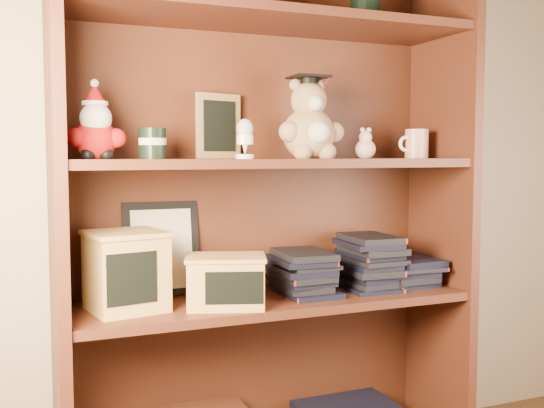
{
  "coord_description": "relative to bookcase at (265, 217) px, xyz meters",
  "views": [
    {
      "loc": [
        -0.73,
        -0.38,
        0.96
      ],
      "look_at": [
        -0.05,
        1.3,
        0.82
      ],
      "focal_mm": 42.0,
      "sensor_mm": 36.0,
      "label": 1
    }
  ],
  "objects": [
    {
      "name": "bookcase",
      "position": [
        0.0,
        0.0,
        0.0
      ],
      "size": [
        1.2,
        0.35,
        1.6
      ],
      "color": "#502517",
      "rests_on": "ground"
    },
    {
      "name": "shelf_lower",
      "position": [
        0.0,
        -0.05,
        -0.24
      ],
      "size": [
        1.14,
        0.33,
        0.02
      ],
      "color": "#502517",
      "rests_on": "ground"
    },
    {
      "name": "shelf_upper",
      "position": [
        0.0,
        -0.05,
        0.16
      ],
      "size": [
        1.14,
        0.33,
        0.02
      ],
      "color": "#502517",
      "rests_on": "ground"
    },
    {
      "name": "santa_plush",
      "position": [
        -0.48,
        -0.06,
        0.25
      ],
      "size": [
        0.15,
        0.11,
        0.21
      ],
      "color": "#A50F0F",
      "rests_on": "shelf_upper"
    },
    {
      "name": "teachers_tin",
      "position": [
        -0.34,
        -0.05,
        0.21
      ],
      "size": [
        0.07,
        0.07,
        0.08
      ],
      "color": "black",
      "rests_on": "shelf_upper"
    },
    {
      "name": "chalkboard_plaque",
      "position": [
        -0.12,
        0.06,
        0.26
      ],
      "size": [
        0.15,
        0.1,
        0.19
      ],
      "color": "#9E7547",
      "rests_on": "shelf_upper"
    },
    {
      "name": "egg_cup",
      "position": [
        -0.11,
        -0.13,
        0.23
      ],
      "size": [
        0.05,
        0.05,
        0.11
      ],
      "color": "white",
      "rests_on": "shelf_upper"
    },
    {
      "name": "grad_teddy_bear",
      "position": [
        0.12,
        -0.06,
        0.26
      ],
      "size": [
        0.2,
        0.17,
        0.25
      ],
      "color": "tan",
      "rests_on": "shelf_upper"
    },
    {
      "name": "pink_figurine",
      "position": [
        0.31,
        -0.05,
        0.21
      ],
      "size": [
        0.06,
        0.06,
        0.1
      ],
      "color": "beige",
      "rests_on": "shelf_upper"
    },
    {
      "name": "teacher_mug",
      "position": [
        0.49,
        -0.05,
        0.22
      ],
      "size": [
        0.1,
        0.07,
        0.09
      ],
      "color": "silver",
      "rests_on": "shelf_upper"
    },
    {
      "name": "certificate_frame",
      "position": [
        -0.29,
        0.09,
        -0.09
      ],
      "size": [
        0.22,
        0.06,
        0.27
      ],
      "color": "black",
      "rests_on": "shelf_lower"
    },
    {
      "name": "treats_box",
      "position": [
        -0.41,
        -0.05,
        -0.12
      ],
      "size": [
        0.22,
        0.22,
        0.21
      ],
      "color": "tan",
      "rests_on": "shelf_lower"
    },
    {
      "name": "pencils_box",
      "position": [
        -0.16,
        -0.12,
        -0.16
      ],
      "size": [
        0.25,
        0.21,
        0.14
      ],
      "color": "tan",
      "rests_on": "shelf_lower"
    },
    {
      "name": "book_stack_left",
      "position": [
        0.1,
        -0.05,
        -0.16
      ],
      "size": [
        0.14,
        0.2,
        0.13
      ],
      "color": "black",
      "rests_on": "shelf_lower"
    },
    {
      "name": "book_stack_mid",
      "position": [
        0.32,
        -0.05,
        -0.15
      ],
      "size": [
        0.14,
        0.2,
        0.16
      ],
      "color": "black",
      "rests_on": "shelf_lower"
    },
    {
      "name": "book_stack_right",
      "position": [
        0.46,
        -0.05,
        -0.19
      ],
      "size": [
        0.14,
        0.2,
        0.08
      ],
      "color": "black",
      "rests_on": "shelf_lower"
    }
  ]
}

